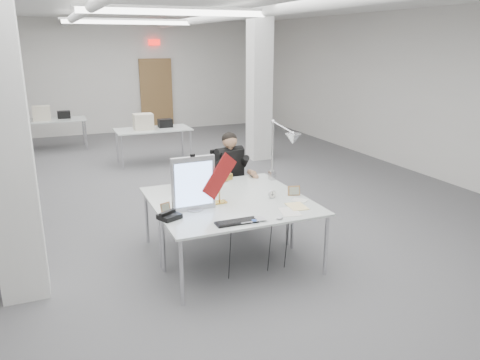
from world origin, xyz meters
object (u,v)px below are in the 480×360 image
object	(u,v)px
beige_monitor	(192,179)
architect_lamp	(281,149)
laptop	(254,222)
office_chair	(229,185)
desk_main	(244,213)
seated_person	(230,163)
bankers_lamp	(219,190)
desk_phone	(169,216)
monitor	(193,184)

from	to	relation	value
beige_monitor	architect_lamp	size ratio (longest dim) A/B	0.36
beige_monitor	laptop	bearing A→B (deg)	-79.39
office_chair	laptop	size ratio (longest dim) A/B	3.67
office_chair	desk_main	bearing A→B (deg)	-117.61
desk_main	laptop	xyz separation A→B (m)	(-0.03, -0.34, 0.02)
office_chair	seated_person	distance (m)	0.35
architect_lamp	bankers_lamp	bearing A→B (deg)	-162.54
office_chair	seated_person	bearing A→B (deg)	-102.10
beige_monitor	architect_lamp	distance (m)	1.21
bankers_lamp	architect_lamp	distance (m)	1.12
seated_person	beige_monitor	size ratio (longest dim) A/B	2.67
seated_person	beige_monitor	distance (m)	0.99
office_chair	architect_lamp	world-z (taller)	architect_lamp
beige_monitor	architect_lamp	world-z (taller)	architect_lamp
architect_lamp	desk_phone	bearing A→B (deg)	-161.89
office_chair	desk_phone	distance (m)	1.99
seated_person	monitor	xyz separation A→B (m)	(-0.94, -1.30, 0.16)
laptop	desk_phone	bearing A→B (deg)	150.74
desk_main	seated_person	bearing A→B (deg)	74.02
office_chair	bankers_lamp	xyz separation A→B (m)	(-0.60, -1.24, 0.36)
monitor	bankers_lamp	size ratio (longest dim) A/B	1.98
monitor	architect_lamp	size ratio (longest dim) A/B	0.64
bankers_lamp	desk_phone	xyz separation A→B (m)	(-0.67, -0.28, -0.13)
monitor	beige_monitor	distance (m)	0.70
monitor	desk_phone	bearing A→B (deg)	-154.06
laptop	monitor	bearing A→B (deg)	127.38
monitor	seated_person	bearing A→B (deg)	52.95
office_chair	architect_lamp	distance (m)	1.17
seated_person	architect_lamp	size ratio (longest dim) A/B	0.97
office_chair	bankers_lamp	world-z (taller)	office_chair
desk_main	desk_phone	distance (m)	0.83
desk_main	architect_lamp	size ratio (longest dim) A/B	1.88
desk_phone	beige_monitor	world-z (taller)	beige_monitor
seated_person	laptop	world-z (taller)	seated_person
monitor	laptop	world-z (taller)	monitor
laptop	architect_lamp	bearing A→B (deg)	52.44
desk_main	bankers_lamp	distance (m)	0.45
beige_monitor	architect_lamp	bearing A→B (deg)	-10.01
desk_main	architect_lamp	distance (m)	1.25
laptop	bankers_lamp	distance (m)	0.76
seated_person	desk_phone	xyz separation A→B (m)	(-1.27, -1.47, -0.12)
beige_monitor	desk_main	bearing A→B (deg)	-73.40
seated_person	desk_phone	bearing A→B (deg)	-143.01
office_chair	desk_phone	bearing A→B (deg)	-142.07
office_chair	seated_person	xyz separation A→B (m)	(-0.00, -0.05, 0.35)
desk_main	beige_monitor	size ratio (longest dim) A/B	5.18
seated_person	desk_phone	world-z (taller)	seated_person
monitor	bankers_lamp	bearing A→B (deg)	16.59
beige_monitor	office_chair	bearing A→B (deg)	40.77
desk_main	office_chair	distance (m)	1.70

